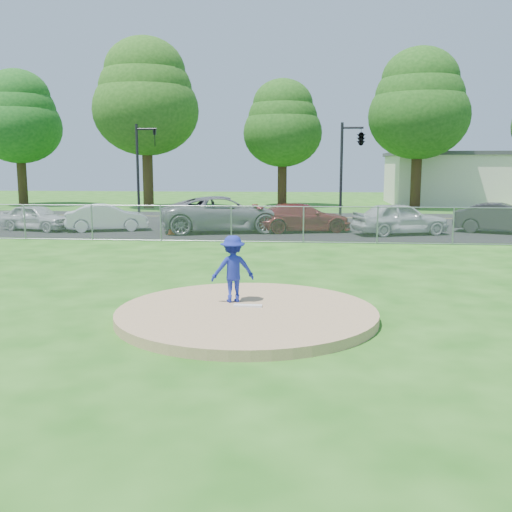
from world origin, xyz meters
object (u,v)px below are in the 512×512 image
(pitcher, at_px, (233,269))
(parked_car_charcoal, at_px, (502,218))
(tree_right, at_px, (419,103))
(traffic_signal_left, at_px, (141,162))
(tree_far_left, at_px, (18,116))
(traffic_cone, at_px, (171,227))
(parked_car_darkred, at_px, (302,218))
(parked_car_white, at_px, (107,218))
(tree_left, at_px, (146,96))
(traffic_signal_center, at_px, (359,140))
(parked_car_silver, at_px, (37,217))
(commercial_building, at_px, (489,178))
(parked_car_pearl, at_px, (400,218))
(tree_center, at_px, (283,123))
(parked_car_gray, at_px, (225,214))

(pitcher, xyz_separation_m, parked_car_charcoal, (10.65, 15.71, -0.21))
(tree_right, distance_m, traffic_signal_left, 20.83)
(tree_far_left, relative_size, traffic_cone, 16.48)
(tree_far_left, xyz_separation_m, parked_car_darkred, (22.88, -17.00, -6.37))
(parked_car_white, height_order, parked_car_darkred, parked_car_darkred)
(parked_car_darkred, height_order, parked_car_charcoal, parked_car_charcoal)
(tree_right, height_order, traffic_signal_left, tree_right)
(tree_left, bearing_deg, traffic_signal_center, -31.02)
(parked_car_silver, relative_size, parked_car_white, 0.95)
(traffic_cone, relative_size, parked_car_silver, 0.17)
(commercial_building, height_order, traffic_cone, commercial_building)
(commercial_building, xyz_separation_m, pitcher, (-16.37, -37.37, -1.23))
(traffic_signal_left, xyz_separation_m, parked_car_pearl, (14.17, -6.69, -2.61))
(tree_right, distance_m, parked_car_silver, 27.78)
(commercial_building, distance_m, parked_car_white, 33.38)
(traffic_signal_left, bearing_deg, traffic_cone, -64.62)
(tree_left, distance_m, tree_center, 10.59)
(parked_car_darkred, bearing_deg, commercial_building, -48.38)
(parked_car_pearl, bearing_deg, tree_right, -30.56)
(tree_right, xyz_separation_m, pitcher, (-9.37, -31.37, -6.72))
(tree_left, relative_size, tree_right, 1.08)
(tree_right, relative_size, traffic_cone, 17.86)
(parked_car_silver, distance_m, parked_car_charcoal, 22.45)
(tree_left, bearing_deg, parked_car_pearl, -43.72)
(tree_far_left, height_order, parked_car_charcoal, tree_far_left)
(commercial_building, relative_size, tree_center, 1.67)
(parked_car_charcoal, bearing_deg, parked_car_darkred, 114.62)
(traffic_cone, height_order, parked_car_white, parked_car_white)
(parked_car_silver, distance_m, parked_car_white, 3.54)
(tree_center, height_order, tree_right, tree_right)
(pitcher, bearing_deg, parked_car_darkred, -113.76)
(parked_car_silver, bearing_deg, traffic_signal_left, -10.90)
(traffic_signal_center, xyz_separation_m, parked_car_white, (-12.58, -6.49, -3.95))
(traffic_signal_center, bearing_deg, traffic_signal_left, 180.00)
(parked_car_white, distance_m, parked_car_gray, 5.79)
(traffic_signal_left, xyz_separation_m, parked_car_silver, (-3.39, -6.60, -2.71))
(pitcher, distance_m, parked_car_silver, 18.89)
(tree_center, xyz_separation_m, traffic_cone, (-4.13, -19.66, -6.13))
(commercial_building, distance_m, pitcher, 40.82)
(tree_left, distance_m, traffic_signal_center, 17.84)
(pitcher, bearing_deg, tree_center, -108.00)
(traffic_signal_center, distance_m, parked_car_charcoal, 9.33)
(traffic_signal_center, xyz_separation_m, parked_car_pearl, (1.44, -6.69, -3.86))
(tree_far_left, distance_m, traffic_cone, 26.04)
(traffic_signal_center, height_order, parked_car_charcoal, traffic_signal_center)
(tree_center, relative_size, tree_right, 0.85)
(pitcher, bearing_deg, parked_car_gray, -99.80)
(tree_center, distance_m, parked_car_pearl, 20.57)
(tree_right, relative_size, parked_car_white, 2.96)
(commercial_building, relative_size, parked_car_charcoal, 3.84)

